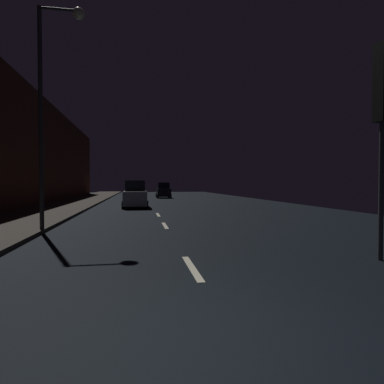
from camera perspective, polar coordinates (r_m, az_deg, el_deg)
ground at (r=28.72m, az=-7.02°, el=-2.26°), size 26.15×84.00×0.02m
sidewalk_left at (r=29.25m, az=-20.61°, el=-2.11°), size 4.40×84.00×0.15m
building_facade_left at (r=26.61m, az=-27.73°, el=7.31°), size 0.80×63.00×9.29m
lane_centerline at (r=13.90m, az=-4.46°, el=-6.25°), size 0.16×14.61×0.01m
traffic_light_near_right at (r=9.41m, az=30.32°, el=13.45°), size 0.34×0.47×5.27m
streetlamp_overhead at (r=13.99m, az=-23.20°, el=16.49°), size 1.70×0.44×8.55m
car_approaching_headlights at (r=25.66m, az=-9.85°, el=-0.56°), size 1.92×4.15×2.09m
car_distant_taillights at (r=42.14m, az=-5.00°, el=0.20°), size 1.82×3.94×1.98m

